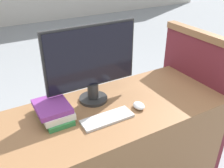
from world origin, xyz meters
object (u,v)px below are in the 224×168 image
(mouse, at_px, (139,106))
(book_stack, at_px, (54,110))
(monitor, at_px, (92,62))
(keyboard, at_px, (107,119))

(mouse, height_order, book_stack, book_stack)
(mouse, bearing_deg, monitor, 131.44)
(book_stack, bearing_deg, keyboard, -34.55)
(monitor, distance_m, book_stack, 0.37)
(mouse, bearing_deg, book_stack, 160.46)
(monitor, distance_m, keyboard, 0.36)
(keyboard, height_order, mouse, mouse)
(keyboard, distance_m, book_stack, 0.33)
(keyboard, height_order, book_stack, book_stack)
(book_stack, bearing_deg, mouse, -19.54)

